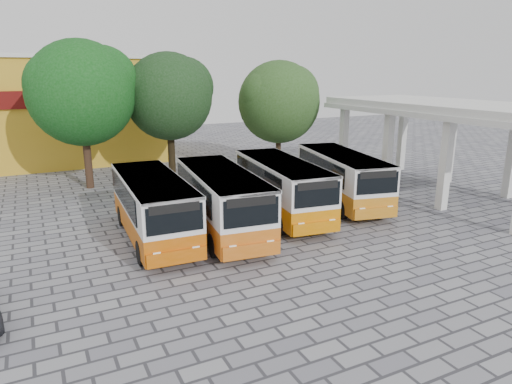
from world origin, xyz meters
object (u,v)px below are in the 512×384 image
bus_centre_left (221,198)px  bus_centre_right (282,185)px  bus_far_right (342,175)px  bus_far_left (153,204)px

bus_centre_left → bus_centre_right: bus_centre_left is taller
bus_centre_right → bus_far_right: bearing=13.2°
bus_far_right → bus_far_left: bearing=-163.1°
bus_far_right → bus_centre_left: bearing=-157.1°
bus_far_left → bus_centre_right: bus_centre_right is taller
bus_centre_left → bus_far_right: bearing=16.8°
bus_far_right → bus_centre_right: bearing=-161.6°
bus_far_left → bus_far_right: size_ratio=0.95×
bus_centre_right → bus_far_right: (4.03, 0.44, -0.01)m
bus_centre_left → bus_centre_right: bearing=21.6°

